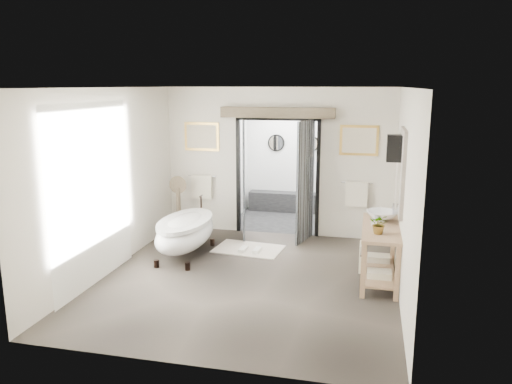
{
  "coord_description": "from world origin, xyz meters",
  "views": [
    {
      "loc": [
        1.75,
        -7.04,
        2.94
      ],
      "look_at": [
        0.0,
        0.6,
        1.25
      ],
      "focal_mm": 35.0,
      "sensor_mm": 36.0,
      "label": 1
    }
  ],
  "objects_px": {
    "basin": "(382,216)",
    "rug": "(249,249)",
    "vanity": "(378,248)",
    "clawfoot_tub": "(186,232)"
  },
  "relations": [
    {
      "from": "vanity",
      "to": "rug",
      "type": "relative_size",
      "value": 1.33
    },
    {
      "from": "clawfoot_tub",
      "to": "vanity",
      "type": "bearing_deg",
      "value": -6.66
    },
    {
      "from": "rug",
      "to": "vanity",
      "type": "bearing_deg",
      "value": -23.09
    },
    {
      "from": "clawfoot_tub",
      "to": "vanity",
      "type": "relative_size",
      "value": 1.15
    },
    {
      "from": "vanity",
      "to": "rug",
      "type": "distance_m",
      "value": 2.52
    },
    {
      "from": "clawfoot_tub",
      "to": "vanity",
      "type": "xyz_separation_m",
      "value": [
        3.25,
        -0.38,
        0.06
      ]
    },
    {
      "from": "clawfoot_tub",
      "to": "vanity",
      "type": "distance_m",
      "value": 3.28
    },
    {
      "from": "vanity",
      "to": "basin",
      "type": "height_order",
      "value": "basin"
    },
    {
      "from": "vanity",
      "to": "rug",
      "type": "height_order",
      "value": "vanity"
    },
    {
      "from": "basin",
      "to": "rug",
      "type": "bearing_deg",
      "value": 176.08
    }
  ]
}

